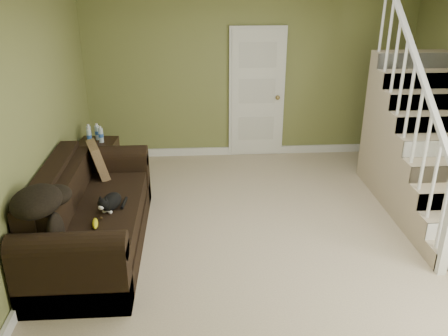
{
  "coord_description": "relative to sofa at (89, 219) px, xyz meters",
  "views": [
    {
      "loc": [
        -0.87,
        -4.42,
        2.86
      ],
      "look_at": [
        -0.56,
        0.42,
        0.76
      ],
      "focal_mm": 38.0,
      "sensor_mm": 36.0,
      "label": 1
    }
  ],
  "objects": [
    {
      "name": "floor",
      "position": [
        2.02,
        -0.09,
        -0.35
      ],
      "size": [
        5.0,
        5.5,
        0.01
      ],
      "primitive_type": "cube",
      "color": "tan",
      "rests_on": "ground"
    },
    {
      "name": "wall_back",
      "position": [
        2.02,
        2.66,
        0.95
      ],
      "size": [
        5.0,
        0.04,
        2.6
      ],
      "primitive_type": "cube",
      "color": "olive",
      "rests_on": "floor"
    },
    {
      "name": "wall_front",
      "position": [
        2.02,
        -2.84,
        0.95
      ],
      "size": [
        5.0,
        0.04,
        2.6
      ],
      "primitive_type": "cube",
      "color": "olive",
      "rests_on": "floor"
    },
    {
      "name": "wall_left",
      "position": [
        -0.48,
        -0.09,
        0.95
      ],
      "size": [
        0.04,
        5.5,
        2.6
      ],
      "primitive_type": "cube",
      "color": "olive",
      "rests_on": "floor"
    },
    {
      "name": "baseboard_back",
      "position": [
        2.02,
        2.63,
        -0.29
      ],
      "size": [
        5.0,
        0.04,
        0.12
      ],
      "primitive_type": "cube",
      "color": "white",
      "rests_on": "floor"
    },
    {
      "name": "baseboard_left",
      "position": [
        -0.45,
        -0.09,
        -0.29
      ],
      "size": [
        0.04,
        5.5,
        0.12
      ],
      "primitive_type": "cube",
      "color": "white",
      "rests_on": "floor"
    },
    {
      "name": "door",
      "position": [
        2.12,
        2.62,
        0.66
      ],
      "size": [
        0.86,
        0.12,
        2.02
      ],
      "color": "white",
      "rests_on": "floor"
    },
    {
      "name": "staircase",
      "position": [
        4.02,
        0.88,
        0.29
      ],
      "size": [
        1.0,
        2.51,
        2.82
      ],
      "color": "tan",
      "rests_on": "floor"
    },
    {
      "name": "sofa",
      "position": [
        0.0,
        0.0,
        0.0
      ],
      "size": [
        1.0,
        2.32,
        0.92
      ],
      "color": "black",
      "rests_on": "floor"
    },
    {
      "name": "side_table",
      "position": [
        -0.2,
        1.71,
        -0.04
      ],
      "size": [
        0.54,
        0.54,
        0.83
      ],
      "rotation": [
        0.0,
        0.0,
        -0.08
      ],
      "color": "black",
      "rests_on": "floor"
    },
    {
      "name": "cat",
      "position": [
        0.26,
        -0.09,
        0.23
      ],
      "size": [
        0.27,
        0.47,
        0.23
      ],
      "rotation": [
        0.0,
        0.0,
        -0.33
      ],
      "color": "black",
      "rests_on": "sofa"
    },
    {
      "name": "banana",
      "position": [
        0.15,
        -0.41,
        0.18
      ],
      "size": [
        0.09,
        0.21,
        0.06
      ],
      "primitive_type": "ellipsoid",
      "rotation": [
        0.0,
        0.0,
        0.17
      ],
      "color": "yellow",
      "rests_on": "sofa"
    },
    {
      "name": "throw_pillow",
      "position": [
        -0.01,
        0.81,
        0.35
      ],
      "size": [
        0.32,
        0.46,
        0.43
      ],
      "primitive_type": "cube",
      "rotation": [
        0.0,
        -0.24,
        0.32
      ],
      "color": "#4B371E",
      "rests_on": "sofa"
    },
    {
      "name": "throw_blanket",
      "position": [
        -0.25,
        -0.73,
        0.6
      ],
      "size": [
        0.59,
        0.67,
        0.23
      ],
      "primitive_type": "ellipsoid",
      "rotation": [
        0.0,
        0.0,
        0.35
      ],
      "color": "black",
      "rests_on": "sofa"
    }
  ]
}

